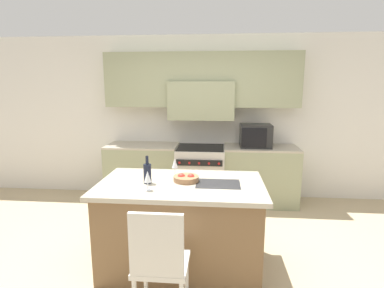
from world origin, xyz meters
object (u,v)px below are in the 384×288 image
object	(u,v)px
island_chair	(160,261)
wine_glass_near	(148,177)
range_stove	(200,174)
wine_glass_far	(175,164)
fruit_bowl	(186,178)
wine_bottle	(147,173)
microwave	(255,136)

from	to	relation	value
island_chair	wine_glass_near	bearing A→B (deg)	110.49
range_stove	island_chair	distance (m)	2.67
island_chair	wine_glass_far	bearing A→B (deg)	91.97
wine_glass_near	fruit_bowl	world-z (taller)	wine_glass_near
island_chair	wine_bottle	world-z (taller)	wine_bottle
wine_glass_near	microwave	bearing A→B (deg)	59.62
wine_bottle	wine_glass_far	distance (m)	0.38
range_stove	fruit_bowl	xyz separation A→B (m)	(-0.04, -1.77, 0.49)
wine_bottle	wine_glass_near	size ratio (longest dim) A/B	1.49
wine_bottle	microwave	bearing A→B (deg)	55.80
range_stove	island_chair	xyz separation A→B (m)	(-0.15, -2.67, 0.11)
island_chair	wine_glass_far	distance (m)	1.20
island_chair	wine_glass_near	xyz separation A→B (m)	(-0.22, 0.58, 0.48)
island_chair	fruit_bowl	world-z (taller)	same
wine_bottle	wine_glass_far	world-z (taller)	wine_bottle
island_chair	wine_bottle	distance (m)	0.95
wine_glass_near	wine_glass_far	distance (m)	0.54
range_stove	wine_bottle	world-z (taller)	wine_bottle
range_stove	microwave	bearing A→B (deg)	1.24
range_stove	microwave	xyz separation A→B (m)	(0.87, 0.02, 0.65)
microwave	island_chair	distance (m)	2.92
microwave	island_chair	xyz separation A→B (m)	(-1.02, -2.69, -0.54)
wine_glass_far	range_stove	bearing A→B (deg)	83.18
island_chair	fruit_bowl	bearing A→B (deg)	83.13
fruit_bowl	island_chair	bearing A→B (deg)	-96.87
island_chair	wine_glass_near	size ratio (longest dim) A/B	5.33
range_stove	microwave	distance (m)	1.09
microwave	fruit_bowl	bearing A→B (deg)	-116.85
fruit_bowl	wine_glass_far	bearing A→B (deg)	125.55
range_stove	wine_glass_near	xyz separation A→B (m)	(-0.37, -2.08, 0.59)
wine_glass_near	fruit_bowl	xyz separation A→B (m)	(0.33, 0.31, -0.10)
wine_bottle	island_chair	bearing A→B (deg)	-71.17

